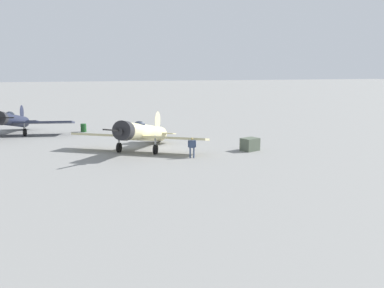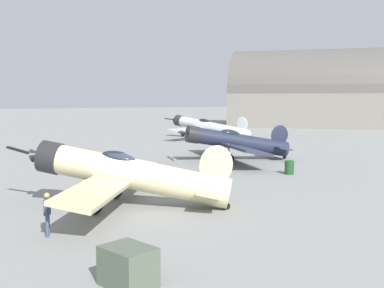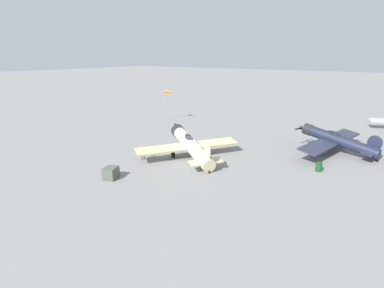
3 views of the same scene
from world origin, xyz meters
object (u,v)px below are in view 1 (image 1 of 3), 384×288
ground_crew_mechanic (192,146)px  fuel_drum (84,128)px  airplane_foreground (141,133)px  equipment_crate (250,144)px  airplane_mid_apron (11,120)px

ground_crew_mechanic → fuel_drum: ground_crew_mechanic is taller
ground_crew_mechanic → fuel_drum: 17.91m
ground_crew_mechanic → airplane_foreground: bearing=52.9°
airplane_foreground → equipment_crate: (8.71, -2.71, -1.01)m
fuel_drum → equipment_crate: bearing=-49.7°
equipment_crate → fuel_drum: 19.77m
equipment_crate → fuel_drum: size_ratio=1.88×
airplane_foreground → fuel_drum: (-4.07, 12.38, -1.10)m
airplane_mid_apron → fuel_drum: airplane_mid_apron is taller
airplane_foreground → airplane_mid_apron: 16.76m
equipment_crate → airplane_mid_apron: bearing=142.9°
airplane_mid_apron → ground_crew_mechanic: airplane_mid_apron is taller
airplane_foreground → fuel_drum: airplane_foreground is taller
airplane_mid_apron → ground_crew_mechanic: 21.86m
ground_crew_mechanic → airplane_mid_apron: bearing=55.9°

